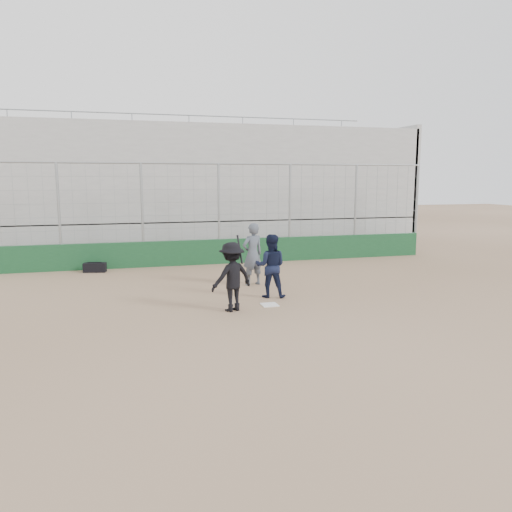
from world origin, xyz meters
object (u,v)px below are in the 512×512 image
object	(u,v)px
umpire	(253,257)
equipment_bag	(95,267)
batter_at_plate	(232,277)
catcher_crouched	(271,277)

from	to	relation	value
umpire	equipment_bag	bearing A→B (deg)	-54.38
equipment_bag	batter_at_plate	bearing A→B (deg)	-60.92
equipment_bag	catcher_crouched	bearing A→B (deg)	-47.25
umpire	batter_at_plate	bearing A→B (deg)	47.35
batter_at_plate	umpire	size ratio (longest dim) A/B	1.08
umpire	equipment_bag	world-z (taller)	umpire
batter_at_plate	equipment_bag	xyz separation A→B (m)	(-3.70, 6.65, -0.73)
catcher_crouched	equipment_bag	world-z (taller)	catcher_crouched
catcher_crouched	equipment_bag	bearing A→B (deg)	132.75
batter_at_plate	catcher_crouched	xyz separation A→B (m)	(1.40, 1.13, -0.29)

